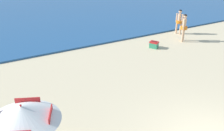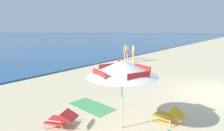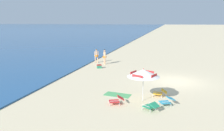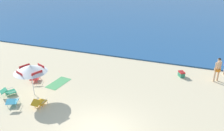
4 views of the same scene
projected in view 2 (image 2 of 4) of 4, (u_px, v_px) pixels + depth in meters
The scene contains 8 objects.
ground_plane at pixel (224, 94), 8.38m from camera, with size 800.00×800.00×0.00m, color beige.
beach_umbrella_striped_main at pixel (122, 68), 5.10m from camera, with size 2.50×2.50×2.10m.
lounge_chair_under_umbrella at pixel (62, 119), 5.43m from camera, with size 0.82×1.02×0.52m.
lounge_chair_beside_umbrella at pixel (169, 115), 5.67m from camera, with size 0.60×0.91×0.53m.
person_standing_near_shore at pixel (133, 51), 17.28m from camera, with size 0.43×0.43×1.75m.
person_standing_beside at pixel (126, 50), 18.58m from camera, with size 0.41×0.46×1.68m.
cooler_box at pixel (121, 63), 15.53m from camera, with size 0.55×0.60×0.43m.
beach_towel at pixel (92, 106), 6.99m from camera, with size 0.90×1.80×0.01m, color #4C9E5B.
Camera 2 is at (-9.49, -0.58, 2.81)m, focal length 29.33 mm.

